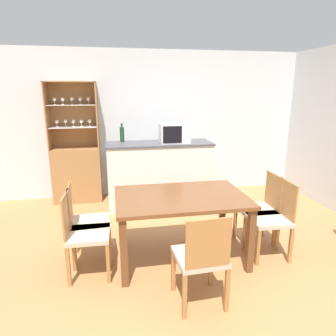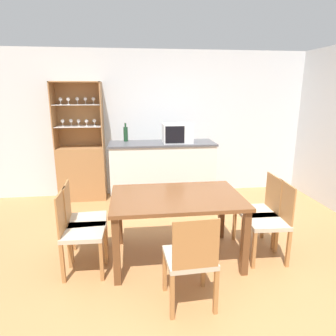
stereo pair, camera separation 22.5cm
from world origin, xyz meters
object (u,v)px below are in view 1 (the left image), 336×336
(dining_table, at_px, (181,204))
(dining_chair_side_left_near, at_px, (84,234))
(display_cabinet, at_px, (77,166))
(dining_chair_side_right_far, at_px, (260,209))
(dining_chair_side_left_far, at_px, (86,222))
(dining_chair_head_near, at_px, (201,258))
(wine_bottle, at_px, (122,134))
(microwave, at_px, (174,133))
(dining_chair_side_right_near, at_px, (272,218))

(dining_table, distance_m, dining_chair_side_left_near, 1.06)
(display_cabinet, relative_size, dining_chair_side_right_far, 2.25)
(dining_chair_side_left_far, bearing_deg, dining_chair_head_near, 44.35)
(display_cabinet, bearing_deg, dining_table, -58.07)
(dining_chair_side_left_far, bearing_deg, wine_bottle, 160.67)
(microwave, bearing_deg, dining_chair_side_right_far, -62.09)
(dining_chair_side_right_far, height_order, dining_chair_head_near, same)
(display_cabinet, xyz_separation_m, microwave, (1.59, -0.53, 0.60))
(dining_table, distance_m, microwave, 1.72)
(dining_chair_side_right_near, bearing_deg, dining_chair_side_left_near, 92.75)
(display_cabinet, relative_size, dining_table, 1.41)
(dining_chair_side_right_near, relative_size, dining_chair_head_near, 1.00)
(display_cabinet, relative_size, dining_chair_side_right_near, 2.25)
(dining_chair_side_right_far, bearing_deg, wine_bottle, 44.08)
(dining_chair_side_right_near, height_order, wine_bottle, wine_bottle)
(wine_bottle, bearing_deg, dining_chair_head_near, -78.05)
(dining_chair_side_left_near, xyz_separation_m, wine_bottle, (0.48, 1.99, 0.72))
(dining_chair_head_near, bearing_deg, wine_bottle, 99.23)
(dining_chair_side_left_far, relative_size, dining_chair_side_right_near, 1.00)
(display_cabinet, xyz_separation_m, wine_bottle, (0.78, -0.30, 0.58))
(dining_table, height_order, microwave, microwave)
(dining_chair_side_left_near, bearing_deg, dining_chair_side_left_far, -178.30)
(display_cabinet, height_order, wine_bottle, display_cabinet)
(dining_chair_side_left_near, height_order, dining_chair_side_right_near, same)
(dining_chair_side_right_far, bearing_deg, display_cabinet, 50.84)
(dining_chair_side_right_far, xyz_separation_m, wine_bottle, (-1.59, 1.70, 0.72))
(dining_chair_head_near, bearing_deg, dining_chair_side_left_far, 135.27)
(display_cabinet, distance_m, wine_bottle, 1.01)
(dining_chair_side_left_near, distance_m, dining_chair_side_right_near, 2.07)
(dining_chair_side_right_far, bearing_deg, dining_table, 98.75)
(display_cabinet, distance_m, dining_chair_side_left_far, 2.03)
(dining_chair_side_right_near, distance_m, microwave, 2.06)
(dining_chair_side_right_far, bearing_deg, dining_chair_side_left_near, 98.73)
(dining_chair_side_left_far, bearing_deg, dining_table, 78.74)
(display_cabinet, relative_size, microwave, 4.33)
(microwave, bearing_deg, dining_table, -99.11)
(dining_chair_side_left_near, xyz_separation_m, dining_chair_side_right_near, (2.07, -0.00, 0.00))
(display_cabinet, height_order, dining_chair_head_near, display_cabinet)
(display_cabinet, relative_size, wine_bottle, 6.74)
(dining_chair_side_left_far, height_order, dining_chair_head_near, same)
(dining_chair_side_left_far, xyz_separation_m, wine_bottle, (0.48, 1.71, 0.72))
(wine_bottle, bearing_deg, dining_chair_side_left_near, -103.58)
(microwave, height_order, wine_bottle, microwave)
(display_cabinet, bearing_deg, dining_chair_side_right_near, -43.96)
(dining_chair_head_near, bearing_deg, display_cabinet, 111.75)
(wine_bottle, bearing_deg, dining_table, -73.21)
(dining_chair_side_right_far, distance_m, dining_chair_side_right_near, 0.28)
(dining_table, relative_size, microwave, 3.07)
(dining_chair_side_right_far, height_order, wine_bottle, wine_bottle)
(dining_chair_side_right_far, height_order, dining_chair_side_left_far, same)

